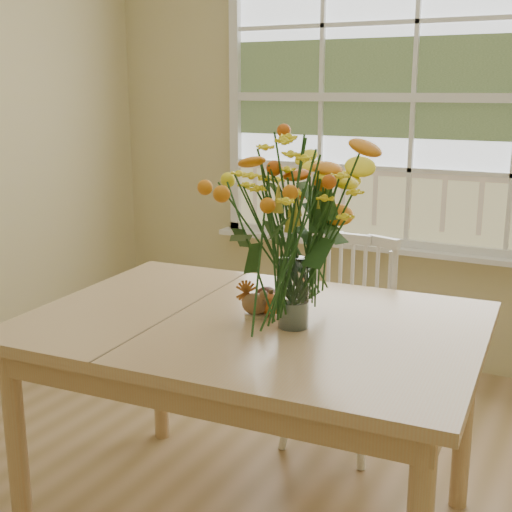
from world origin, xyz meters
The scene contains 8 objects.
wall_back centered at (0.00, 2.25, 1.35)m, with size 4.00×0.02×2.70m, color #D6C988.
window centered at (0.00, 2.21, 1.53)m, with size 2.42×0.12×1.74m.
dining_table centered at (-0.01, 0.37, 0.73)m, with size 1.61×1.20×0.82m.
windsor_chair centered at (0.02, 1.19, 0.52)m, with size 0.44×0.42×0.93m.
flower_vase centered at (0.14, 0.36, 1.17)m, with size 0.49×0.49×0.58m.
pumpkin centered at (0.02, 0.43, 0.86)m, with size 0.10×0.10×0.08m, color #C95217.
turkey_figurine centered at (-0.02, 0.39, 0.87)m, with size 0.11×0.10×0.12m.
dark_gourd centered at (-0.02, 0.49, 0.86)m, with size 0.13×0.09×0.08m.
Camera 1 is at (1.05, -1.61, 1.60)m, focal length 48.00 mm.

